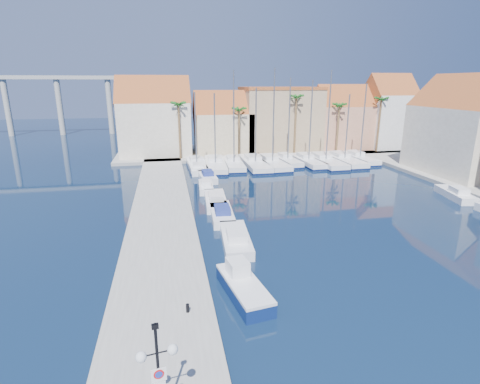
% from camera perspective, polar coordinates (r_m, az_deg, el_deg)
% --- Properties ---
extents(ground, '(260.00, 260.00, 0.00)m').
position_cam_1_polar(ground, '(25.57, 9.22, -13.64)').
color(ground, black).
rests_on(ground, ground).
extents(quay_west, '(6.00, 77.00, 0.50)m').
position_cam_1_polar(quay_west, '(36.38, -11.84, -4.05)').
color(quay_west, gray).
rests_on(quay_west, ground).
extents(shore_north, '(54.00, 16.00, 0.50)m').
position_cam_1_polar(shore_north, '(72.11, 3.65, 6.32)').
color(shore_north, gray).
rests_on(shore_north, ground).
extents(lamp_post, '(1.46, 0.57, 4.35)m').
position_cam_1_polar(lamp_post, '(14.59, -12.45, -23.78)').
color(lamp_post, black).
rests_on(lamp_post, quay_west).
extents(bollard, '(0.19, 0.19, 0.48)m').
position_cam_1_polar(bollard, '(21.76, -7.99, -17.12)').
color(bollard, black).
rests_on(bollard, quay_west).
extents(fishing_boat, '(2.72, 5.76, 1.94)m').
position_cam_1_polar(fishing_boat, '(23.76, 0.45, -14.11)').
color(fishing_boat, navy).
rests_on(fishing_boat, ground).
extents(motorboat_west_0, '(2.64, 6.87, 1.40)m').
position_cam_1_polar(motorboat_west_0, '(30.62, -0.64, -7.12)').
color(motorboat_west_0, white).
rests_on(motorboat_west_0, ground).
extents(motorboat_west_1, '(2.36, 6.44, 1.40)m').
position_cam_1_polar(motorboat_west_1, '(36.35, -2.78, -3.29)').
color(motorboat_west_1, white).
rests_on(motorboat_west_1, ground).
extents(motorboat_west_2, '(2.59, 6.89, 1.40)m').
position_cam_1_polar(motorboat_west_2, '(40.49, -3.74, -1.24)').
color(motorboat_west_2, white).
rests_on(motorboat_west_2, ground).
extents(motorboat_west_3, '(1.96, 5.22, 1.40)m').
position_cam_1_polar(motorboat_west_3, '(45.95, -5.22, 0.86)').
color(motorboat_west_3, white).
rests_on(motorboat_west_3, ground).
extents(motorboat_west_4, '(2.26, 6.26, 1.40)m').
position_cam_1_polar(motorboat_west_4, '(51.14, -5.03, 2.45)').
color(motorboat_west_4, white).
rests_on(motorboat_west_4, ground).
extents(motorboat_west_5, '(2.23, 6.53, 1.40)m').
position_cam_1_polar(motorboat_west_5, '(55.88, -6.42, 3.60)').
color(motorboat_west_5, white).
rests_on(motorboat_west_5, ground).
extents(motorboat_west_6, '(2.75, 6.83, 1.40)m').
position_cam_1_polar(motorboat_west_6, '(60.16, -6.41, 4.50)').
color(motorboat_west_6, white).
rests_on(motorboat_west_6, ground).
extents(motorboat_east_1, '(3.05, 6.28, 1.40)m').
position_cam_1_polar(motorboat_east_1, '(49.33, 30.02, -0.23)').
color(motorboat_east_1, white).
rests_on(motorboat_east_1, ground).
extents(sailboat_0, '(2.80, 9.77, 11.45)m').
position_cam_1_polar(sailboat_0, '(58.17, -6.65, 4.16)').
color(sailboat_0, white).
rests_on(sailboat_0, ground).
extents(sailboat_1, '(3.97, 11.90, 11.27)m').
position_cam_1_polar(sailboat_1, '(58.23, -3.79, 4.22)').
color(sailboat_1, white).
rests_on(sailboat_1, ground).
extents(sailboat_2, '(3.17, 10.05, 14.52)m').
position_cam_1_polar(sailboat_2, '(58.49, -0.98, 4.37)').
color(sailboat_2, white).
rests_on(sailboat_2, ground).
extents(sailboat_3, '(3.32, 12.07, 12.01)m').
position_cam_1_polar(sailboat_3, '(59.02, 2.21, 4.41)').
color(sailboat_3, white).
rests_on(sailboat_3, ground).
extents(sailboat_4, '(3.72, 11.47, 14.84)m').
position_cam_1_polar(sailboat_4, '(59.51, 4.76, 4.51)').
color(sailboat_4, white).
rests_on(sailboat_4, ground).
extents(sailboat_5, '(2.93, 9.05, 13.53)m').
position_cam_1_polar(sailboat_5, '(61.49, 7.10, 4.84)').
color(sailboat_5, white).
rests_on(sailboat_5, ground).
extents(sailboat_6, '(3.24, 10.55, 13.15)m').
position_cam_1_polar(sailboat_6, '(61.69, 10.19, 4.72)').
color(sailboat_6, white).
rests_on(sailboat_6, ground).
extents(sailboat_7, '(3.33, 12.02, 14.52)m').
position_cam_1_polar(sailboat_7, '(62.34, 12.67, 4.69)').
color(sailboat_7, white).
rests_on(sailboat_7, ground).
extents(sailboat_8, '(3.28, 11.76, 11.02)m').
position_cam_1_polar(sailboat_8, '(64.07, 15.37, 4.78)').
color(sailboat_8, white).
rests_on(sailboat_8, ground).
extents(sailboat_9, '(2.98, 9.86, 12.65)m').
position_cam_1_polar(sailboat_9, '(66.06, 17.57, 4.97)').
color(sailboat_9, white).
rests_on(sailboat_9, ground).
extents(building_0, '(12.30, 9.00, 13.50)m').
position_cam_1_polar(building_0, '(67.99, -12.86, 10.68)').
color(building_0, beige).
rests_on(building_0, shore_north).
extents(building_1, '(10.30, 8.00, 11.00)m').
position_cam_1_polar(building_1, '(68.83, -2.62, 10.10)').
color(building_1, tan).
rests_on(building_1, shore_north).
extents(building_2, '(14.20, 10.20, 11.50)m').
position_cam_1_polar(building_2, '(72.14, 6.09, 11.08)').
color(building_2, tan).
rests_on(building_2, shore_north).
extents(building_3, '(10.30, 8.00, 12.00)m').
position_cam_1_polar(building_3, '(75.66, 15.18, 10.55)').
color(building_3, tan).
rests_on(building_3, shore_north).
extents(building_4, '(8.30, 8.00, 14.00)m').
position_cam_1_polar(building_4, '(79.08, 21.54, 11.03)').
color(building_4, silver).
rests_on(building_4, shore_north).
extents(building_6, '(9.00, 14.30, 13.50)m').
position_cam_1_polar(building_6, '(60.36, 30.99, 8.14)').
color(building_6, beige).
rests_on(building_6, shore_east).
extents(palm_0, '(2.60, 2.60, 10.15)m').
position_cam_1_polar(palm_0, '(62.83, -9.38, 12.78)').
color(palm_0, brown).
rests_on(palm_0, shore_north).
extents(palm_1, '(2.60, 2.60, 9.15)m').
position_cam_1_polar(palm_1, '(64.01, -0.16, 12.21)').
color(palm_1, brown).
rests_on(palm_1, shore_north).
extents(palm_2, '(2.60, 2.60, 11.15)m').
position_cam_1_polar(palm_2, '(66.53, 8.58, 13.81)').
color(palm_2, brown).
rests_on(palm_2, shore_north).
extents(palm_3, '(2.60, 2.60, 9.65)m').
position_cam_1_polar(palm_3, '(69.66, 14.90, 12.40)').
color(palm_3, brown).
rests_on(palm_3, shore_north).
extents(palm_4, '(2.60, 2.60, 10.65)m').
position_cam_1_polar(palm_4, '(73.43, 20.73, 12.82)').
color(palm_4, brown).
rests_on(palm_4, shore_north).
extents(viaduct, '(48.00, 2.20, 14.45)m').
position_cam_1_polar(viaduct, '(107.28, -28.67, 13.05)').
color(viaduct, '#9E9E99').
rests_on(viaduct, ground).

